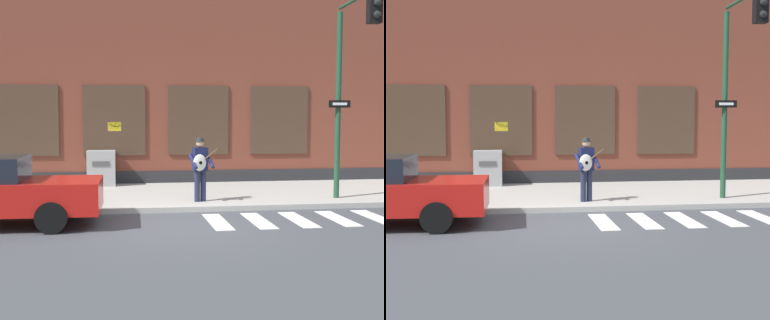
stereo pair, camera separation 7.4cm
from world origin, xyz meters
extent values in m
plane|color=#424449|center=(0.00, 0.00, 0.00)|extent=(160.00, 160.00, 0.00)
cube|color=#ADAAA3|center=(0.00, 4.07, 0.07)|extent=(28.00, 4.94, 0.14)
cube|color=brown|center=(0.00, 8.54, 4.62)|extent=(28.00, 4.00, 9.24)
cube|color=#28282B|center=(0.00, 6.52, 0.28)|extent=(28.00, 0.04, 0.55)
cube|color=#473323|center=(-4.25, 6.51, 2.26)|extent=(2.06, 0.06, 2.33)
cube|color=black|center=(-4.25, 6.50, 2.26)|extent=(1.94, 0.03, 2.21)
cube|color=#473323|center=(-1.42, 6.51, 2.26)|extent=(2.06, 0.06, 2.33)
cube|color=black|center=(-1.42, 6.50, 2.26)|extent=(1.94, 0.03, 2.21)
cube|color=#473323|center=(1.42, 6.51, 2.26)|extent=(2.06, 0.06, 2.33)
cube|color=black|center=(1.42, 6.50, 2.26)|extent=(1.94, 0.03, 2.21)
cube|color=#473323|center=(4.25, 6.51, 2.26)|extent=(2.06, 0.06, 2.33)
cube|color=black|center=(4.25, 6.50, 2.26)|extent=(1.94, 0.03, 2.21)
cube|color=yellow|center=(-1.42, 6.49, 2.06)|extent=(0.44, 0.02, 0.30)
cube|color=silver|center=(0.91, 0.30, 0.01)|extent=(0.42, 1.90, 0.01)
cube|color=silver|center=(1.86, 0.30, 0.01)|extent=(0.42, 1.90, 0.01)
cube|color=silver|center=(2.82, 0.30, 0.01)|extent=(0.42, 1.90, 0.01)
cube|color=silver|center=(3.77, 0.30, 0.01)|extent=(0.42, 1.90, 0.01)
cube|color=silver|center=(4.73, 0.30, 0.01)|extent=(0.42, 1.90, 0.01)
cube|color=silver|center=(-1.73, 1.03, 0.74)|extent=(0.07, 0.24, 0.12)
cube|color=silver|center=(-1.77, -0.11, 0.74)|extent=(0.07, 0.24, 0.12)
cylinder|color=black|center=(-2.65, 1.36, 0.33)|extent=(0.67, 0.26, 0.66)
cylinder|color=black|center=(-2.70, -0.39, 0.33)|extent=(0.67, 0.26, 0.66)
cylinder|color=#1E233D|center=(0.93, 2.47, 0.55)|extent=(0.15, 0.15, 0.82)
cylinder|color=#1E233D|center=(0.75, 2.41, 0.55)|extent=(0.15, 0.15, 0.82)
cube|color=#191E47|center=(0.84, 2.45, 1.27)|extent=(0.42, 0.30, 0.61)
sphere|color=tan|center=(0.84, 2.45, 1.68)|extent=(0.22, 0.22, 0.22)
cylinder|color=#333338|center=(0.84, 2.45, 1.75)|extent=(0.27, 0.28, 0.02)
cylinder|color=#333338|center=(0.84, 2.45, 1.80)|extent=(0.18, 0.18, 0.09)
cylinder|color=#191E47|center=(1.09, 2.40, 1.23)|extent=(0.20, 0.52, 0.39)
cylinder|color=#191E47|center=(0.63, 2.30, 1.23)|extent=(0.20, 0.52, 0.39)
ellipsoid|color=silver|center=(0.80, 2.26, 1.19)|extent=(0.38, 0.20, 0.44)
cylinder|color=black|center=(0.81, 2.20, 1.19)|extent=(0.09, 0.03, 0.09)
cylinder|color=brown|center=(1.06, 2.29, 1.37)|extent=(0.47, 0.14, 0.34)
cylinder|color=#1E472D|center=(4.70, 2.54, 2.68)|extent=(0.15, 0.15, 5.09)
cube|color=black|center=(4.55, 0.29, 4.97)|extent=(0.31, 0.26, 0.88)
sphere|color=black|center=(4.54, 0.13, 4.97)|extent=(0.17, 0.17, 0.17)
sphere|color=black|center=(4.54, 0.13, 4.71)|extent=(0.17, 0.17, 0.17)
cube|color=black|center=(4.69, 2.43, 2.74)|extent=(0.60, 0.07, 0.20)
cube|color=white|center=(4.69, 2.41, 2.74)|extent=(0.40, 0.04, 0.07)
cube|color=#9E9E9E|center=(-1.86, 6.09, 0.71)|extent=(0.91, 0.70, 1.15)
cube|color=#4C4C4C|center=(-1.86, 5.73, 0.88)|extent=(0.55, 0.02, 0.16)
camera|label=1|loc=(-1.35, -11.50, 2.41)|focal=50.00mm
camera|label=2|loc=(-1.28, -11.51, 2.41)|focal=50.00mm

